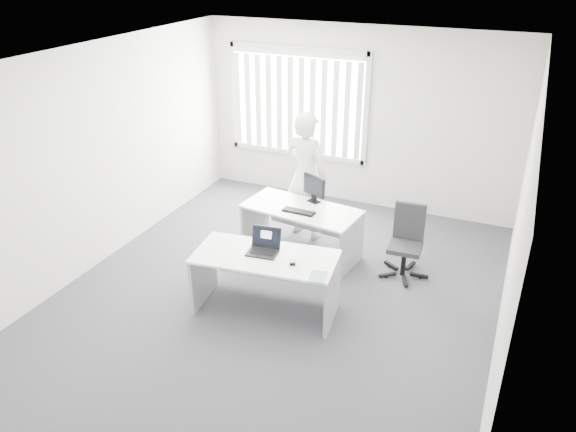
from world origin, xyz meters
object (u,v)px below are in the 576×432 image
at_px(office_chair, 405,254).
at_px(person, 306,175).
at_px(desk_near, 265,271).
at_px(laptop, 262,243).
at_px(monitor, 314,189).
at_px(desk_far, 301,221).

xyz_separation_m(office_chair, person, (-1.57, 0.51, 0.63)).
bearing_deg(desk_near, person, 91.68).
bearing_deg(laptop, monitor, 82.98).
bearing_deg(desk_far, office_chair, 10.29).
relative_size(desk_near, monitor, 4.43).
height_order(desk_near, person, person).
xyz_separation_m(desk_near, person, (-0.30, 1.94, 0.39)).
distance_m(desk_far, office_chair, 1.42).
relative_size(laptop, monitor, 0.89).
xyz_separation_m(person, monitor, (0.25, -0.34, -0.03)).
distance_m(office_chair, monitor, 1.46).
bearing_deg(office_chair, laptop, -136.55).
xyz_separation_m(desk_near, laptop, (-0.05, 0.03, 0.33)).
xyz_separation_m(person, laptop, (0.25, -1.92, -0.06)).
bearing_deg(desk_near, monitor, 84.55).
xyz_separation_m(desk_near, office_chair, (1.27, 1.43, -0.23)).
xyz_separation_m(desk_far, monitor, (0.08, 0.25, 0.38)).
distance_m(desk_near, person, 2.00).
distance_m(desk_near, laptop, 0.34).
relative_size(desk_near, office_chair, 1.79).
xyz_separation_m(desk_near, desk_far, (-0.12, 1.36, -0.02)).
bearing_deg(desk_far, monitor, 79.59).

